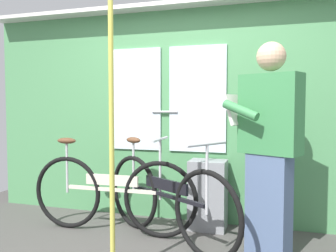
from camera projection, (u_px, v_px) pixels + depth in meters
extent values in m
cube|color=#4C8C56|center=(185.00, 116.00, 3.73)|extent=(4.57, 0.08, 2.23)
cube|color=silver|center=(135.00, 99.00, 3.84)|extent=(0.60, 0.02, 1.10)
cube|color=silver|center=(197.00, 99.00, 3.63)|extent=(0.60, 0.02, 1.10)
cylinder|color=#B2B2B7|center=(165.00, 112.00, 3.72)|extent=(0.28, 0.02, 0.02)
cube|color=silver|center=(182.00, 5.00, 3.57)|extent=(4.57, 0.28, 0.04)
torus|color=black|center=(160.00, 199.00, 3.23)|extent=(0.72, 0.06, 0.72)
torus|color=black|center=(67.00, 192.00, 3.50)|extent=(0.72, 0.06, 0.72)
cube|color=beige|center=(112.00, 190.00, 3.36)|extent=(0.92, 0.05, 0.03)
cube|color=beige|center=(112.00, 180.00, 3.35)|extent=(0.53, 0.04, 0.10)
cylinder|color=#B7B7BC|center=(67.00, 167.00, 3.48)|extent=(0.02, 0.02, 0.52)
ellipsoid|color=brown|center=(67.00, 141.00, 3.47)|extent=(0.20, 0.09, 0.06)
cylinder|color=#B7B7BC|center=(160.00, 170.00, 3.21)|extent=(0.02, 0.02, 0.56)
cylinder|color=#B7B7BC|center=(160.00, 139.00, 3.20)|extent=(0.03, 0.44, 0.02)
torus|color=black|center=(207.00, 214.00, 2.77)|extent=(0.64, 0.42, 0.72)
torus|color=black|center=(134.00, 192.00, 3.51)|extent=(0.64, 0.42, 0.72)
cube|color=black|center=(166.00, 195.00, 3.14)|extent=(0.81, 0.52, 0.03)
cube|color=black|center=(166.00, 185.00, 3.13)|extent=(0.48, 0.31, 0.10)
cylinder|color=#B7B7BC|center=(133.00, 166.00, 3.49)|extent=(0.02, 0.02, 0.52)
ellipsoid|color=brown|center=(133.00, 140.00, 3.48)|extent=(0.22, 0.18, 0.06)
cylinder|color=#B7B7BC|center=(207.00, 180.00, 2.76)|extent=(0.02, 0.02, 0.56)
cylinder|color=#B7B7BC|center=(207.00, 144.00, 2.74)|extent=(0.25, 0.39, 0.02)
cube|color=slate|center=(269.00, 206.00, 2.80)|extent=(0.38, 0.31, 0.84)
cube|color=#387F47|center=(270.00, 114.00, 2.76)|extent=(0.51, 0.39, 0.63)
sphere|color=tan|center=(271.00, 57.00, 2.74)|extent=(0.23, 0.23, 0.23)
cube|color=silver|center=(239.00, 110.00, 2.95)|extent=(0.25, 0.35, 0.26)
cylinder|color=#387F47|center=(241.00, 110.00, 2.70)|extent=(0.31, 0.20, 0.17)
cylinder|color=#387F47|center=(267.00, 110.00, 3.01)|extent=(0.31, 0.20, 0.17)
cube|color=gray|center=(208.00, 194.00, 3.48)|extent=(0.36, 0.28, 0.68)
cylinder|color=#C6C14C|center=(111.00, 121.00, 2.43)|extent=(0.04, 0.04, 2.23)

